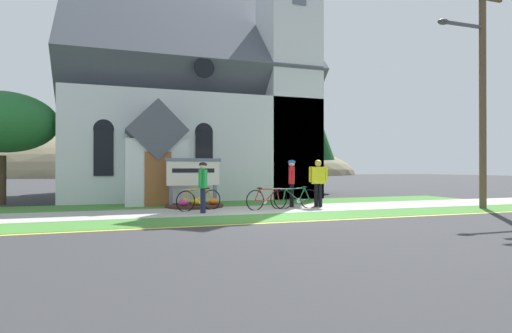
# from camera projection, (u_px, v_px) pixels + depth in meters

# --- Properties ---
(ground) EXTENTS (140.00, 140.00, 0.00)m
(ground) POSITION_uv_depth(u_px,v_px,m) (234.00, 205.00, 16.39)
(ground) COLOR #333335
(sidewalk_slab) EXTENTS (32.00, 2.73, 0.01)m
(sidewalk_slab) POSITION_uv_depth(u_px,v_px,m) (228.00, 211.00, 14.06)
(sidewalk_slab) COLOR #A8A59E
(sidewalk_slab) RESTS_ON ground
(grass_verge) EXTENTS (32.00, 1.92, 0.01)m
(grass_verge) POSITION_uv_depth(u_px,v_px,m) (249.00, 218.00, 11.86)
(grass_verge) COLOR #427F33
(grass_verge) RESTS_ON ground
(church_lawn) EXTENTS (24.00, 2.67, 0.01)m
(church_lawn) POSITION_uv_depth(u_px,v_px,m) (211.00, 204.00, 16.61)
(church_lawn) COLOR #427F33
(church_lawn) RESTS_ON ground
(curb_paint_stripe) EXTENTS (28.00, 0.16, 0.01)m
(curb_paint_stripe) POSITION_uv_depth(u_px,v_px,m) (261.00, 223.00, 10.81)
(curb_paint_stripe) COLOR yellow
(curb_paint_stripe) RESTS_ON ground
(church_building) EXTENTS (12.28, 12.68, 13.32)m
(church_building) POSITION_uv_depth(u_px,v_px,m) (190.00, 111.00, 22.82)
(church_building) COLOR silver
(church_building) RESTS_ON ground
(church_sign) EXTENTS (2.16, 0.22, 1.84)m
(church_sign) POSITION_uv_depth(u_px,v_px,m) (193.00, 174.00, 15.56)
(church_sign) COLOR slate
(church_sign) RESTS_ON ground
(flower_bed) EXTENTS (2.15, 2.15, 0.34)m
(flower_bed) POSITION_uv_depth(u_px,v_px,m) (195.00, 205.00, 15.29)
(flower_bed) COLOR #382319
(flower_bed) RESTS_ON ground
(bicycle_red) EXTENTS (1.67, 0.63, 0.80)m
(bicycle_red) POSITION_uv_depth(u_px,v_px,m) (199.00, 200.00, 14.08)
(bicycle_red) COLOR black
(bicycle_red) RESTS_ON ground
(bicycle_blue) EXTENTS (1.71, 0.17, 0.82)m
(bicycle_blue) POSITION_uv_depth(u_px,v_px,m) (297.00, 198.00, 14.78)
(bicycle_blue) COLOR black
(bicycle_blue) RESTS_ON ground
(bicycle_orange) EXTENTS (1.70, 0.46, 0.81)m
(bicycle_orange) POSITION_uv_depth(u_px,v_px,m) (267.00, 199.00, 14.41)
(bicycle_orange) COLOR black
(bicycle_orange) RESTS_ON ground
(cyclist_in_red_jersey) EXTENTS (0.62, 0.38, 1.77)m
(cyclist_in_red_jersey) POSITION_uv_depth(u_px,v_px,m) (318.00, 179.00, 15.30)
(cyclist_in_red_jersey) COLOR black
(cyclist_in_red_jersey) RESTS_ON ground
(cyclist_in_orange_jersey) EXTENTS (0.39, 0.62, 1.66)m
(cyclist_in_orange_jersey) POSITION_uv_depth(u_px,v_px,m) (203.00, 183.00, 13.23)
(cyclist_in_orange_jersey) COLOR #191E38
(cyclist_in_orange_jersey) RESTS_ON ground
(cyclist_in_blue_jersey) EXTENTS (0.43, 0.68, 1.77)m
(cyclist_in_blue_jersey) POSITION_uv_depth(u_px,v_px,m) (292.00, 179.00, 15.32)
(cyclist_in_blue_jersey) COLOR black
(cyclist_in_blue_jersey) RESTS_ON ground
(utility_pole) EXTENTS (3.12, 0.28, 9.00)m
(utility_pole) POSITION_uv_depth(u_px,v_px,m) (481.00, 72.00, 14.87)
(utility_pole) COLOR brown
(utility_pole) RESTS_ON ground
(roadside_conifer) EXTENTS (3.77, 3.77, 7.42)m
(roadside_conifer) POSITION_uv_depth(u_px,v_px,m) (303.00, 115.00, 24.65)
(roadside_conifer) COLOR #4C3823
(roadside_conifer) RESTS_ON ground
(yard_deciduous_tree) EXTENTS (4.11, 4.11, 4.53)m
(yard_deciduous_tree) POSITION_uv_depth(u_px,v_px,m) (3.00, 122.00, 16.35)
(yard_deciduous_tree) COLOR #3D2D1E
(yard_deciduous_tree) RESTS_ON ground
(distant_hill) EXTENTS (89.64, 42.82, 17.41)m
(distant_hill) POSITION_uv_depth(u_px,v_px,m) (152.00, 176.00, 81.72)
(distant_hill) COLOR #847A5B
(distant_hill) RESTS_ON ground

